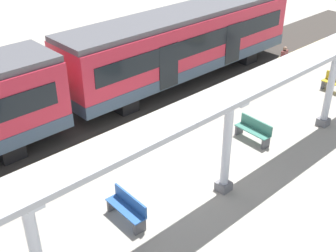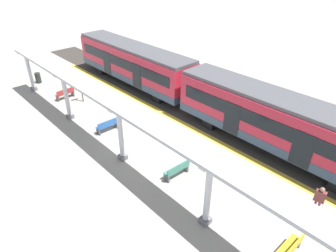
{
  "view_description": "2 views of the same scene",
  "coord_description": "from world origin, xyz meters",
  "px_view_note": "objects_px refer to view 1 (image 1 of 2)",
  "views": [
    {
      "loc": [
        9.67,
        -8.83,
        9.06
      ],
      "look_at": [
        0.95,
        -0.74,
        2.11
      ],
      "focal_mm": 46.47,
      "sensor_mm": 36.0,
      "label": 1
    },
    {
      "loc": [
        9.85,
        11.88,
        10.45
      ],
      "look_at": [
        0.19,
        1.46,
        1.8
      ],
      "focal_mm": 31.19,
      "sensor_mm": 36.0,
      "label": 2
    }
  ],
  "objects_px": {
    "train_far_carriage": "(183,45)",
    "bench_mid_platform": "(128,208)",
    "canopy_pillar_fourth": "(330,87)",
    "canopy_pillar_third": "(227,145)",
    "bench_extra_slot": "(254,130)",
    "passenger_waiting_near_edge": "(284,58)"
  },
  "relations": [
    {
      "from": "train_far_carriage",
      "to": "bench_mid_platform",
      "type": "xyz_separation_m",
      "value": [
        6.22,
        -8.45,
        -1.39
      ]
    },
    {
      "from": "bench_mid_platform",
      "to": "canopy_pillar_fourth",
      "type": "bearing_deg",
      "value": 83.76
    },
    {
      "from": "canopy_pillar_third",
      "to": "bench_mid_platform",
      "type": "distance_m",
      "value": 3.59
    },
    {
      "from": "canopy_pillar_fourth",
      "to": "bench_extra_slot",
      "type": "height_order",
      "value": "canopy_pillar_fourth"
    },
    {
      "from": "bench_extra_slot",
      "to": "train_far_carriage",
      "type": "bearing_deg",
      "value": 161.06
    },
    {
      "from": "passenger_waiting_near_edge",
      "to": "canopy_pillar_third",
      "type": "bearing_deg",
      "value": -66.2
    },
    {
      "from": "train_far_carriage",
      "to": "passenger_waiting_near_edge",
      "type": "xyz_separation_m",
      "value": [
        3.14,
        4.07,
        -0.86
      ]
    },
    {
      "from": "train_far_carriage",
      "to": "canopy_pillar_fourth",
      "type": "xyz_separation_m",
      "value": [
        7.26,
        1.01,
        -0.09
      ]
    },
    {
      "from": "canopy_pillar_third",
      "to": "bench_mid_platform",
      "type": "height_order",
      "value": "canopy_pillar_third"
    },
    {
      "from": "canopy_pillar_fourth",
      "to": "bench_mid_platform",
      "type": "relative_size",
      "value": 2.27
    },
    {
      "from": "canopy_pillar_third",
      "to": "bench_mid_platform",
      "type": "bearing_deg",
      "value": -108.02
    },
    {
      "from": "bench_extra_slot",
      "to": "passenger_waiting_near_edge",
      "type": "relative_size",
      "value": 0.98
    },
    {
      "from": "canopy_pillar_third",
      "to": "bench_extra_slot",
      "type": "height_order",
      "value": "canopy_pillar_third"
    },
    {
      "from": "canopy_pillar_third",
      "to": "passenger_waiting_near_edge",
      "type": "bearing_deg",
      "value": 113.8
    },
    {
      "from": "train_far_carriage",
      "to": "canopy_pillar_third",
      "type": "bearing_deg",
      "value": -36.01
    },
    {
      "from": "bench_mid_platform",
      "to": "bench_extra_slot",
      "type": "bearing_deg",
      "value": 91.95
    },
    {
      "from": "canopy_pillar_third",
      "to": "bench_mid_platform",
      "type": "relative_size",
      "value": 2.27
    },
    {
      "from": "bench_extra_slot",
      "to": "passenger_waiting_near_edge",
      "type": "bearing_deg",
      "value": 115.07
    },
    {
      "from": "canopy_pillar_fourth",
      "to": "bench_mid_platform",
      "type": "xyz_separation_m",
      "value": [
        -1.03,
        -9.46,
        -1.3
      ]
    },
    {
      "from": "canopy_pillar_third",
      "to": "bench_extra_slot",
      "type": "distance_m",
      "value": 3.69
    },
    {
      "from": "bench_mid_platform",
      "to": "bench_extra_slot",
      "type": "height_order",
      "value": "same"
    },
    {
      "from": "canopy_pillar_third",
      "to": "canopy_pillar_fourth",
      "type": "relative_size",
      "value": 1.0
    }
  ]
}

